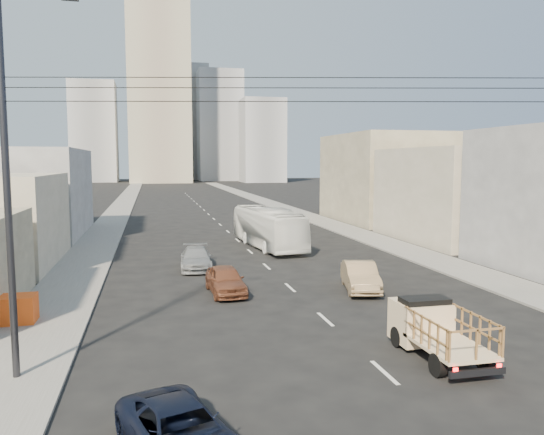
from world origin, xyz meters
name	(u,v)px	position (x,y,z in m)	size (l,w,h in m)	color
ground	(414,399)	(0.00, 0.00, 0.00)	(420.00, 420.00, 0.00)	black
sidewalk_left	(121,207)	(-11.75, 70.00, 0.06)	(3.50, 180.00, 0.12)	slate
sidewalk_right	(272,204)	(11.75, 70.00, 0.06)	(3.50, 180.00, 0.12)	slate
lane_dashes	(211,216)	(0.00, 53.00, 0.01)	(0.15, 104.00, 0.01)	silver
flatbed_pickup	(436,326)	(2.35, 2.90, 1.09)	(1.95, 4.41, 1.90)	beige
navy_pickup	(180,432)	(-6.73, -1.58, 0.61)	(2.03, 4.40, 1.22)	black
city_bus	(268,228)	(1.79, 27.77, 1.59)	(2.67, 11.40, 3.17)	white
sedan_brown	(226,280)	(-3.60, 13.46, 0.72)	(1.70, 4.24, 1.44)	brown
sedan_tan	(360,276)	(3.49, 12.59, 0.75)	(1.59, 4.57, 1.51)	#9D805B
sedan_grey	(196,258)	(-4.57, 20.29, 0.69)	(1.92, 4.72, 1.37)	gray
streetlamp_left	(10,174)	(-11.39, 4.00, 6.44)	(2.36, 0.25, 12.00)	#2D2D33
overhead_wires	(398,89)	(0.00, 1.50, 8.97)	(23.01, 5.02, 0.72)	black
crate_stack	(13,309)	(-13.00, 10.09, 0.69)	(1.80, 1.20, 1.14)	#EF5216
bldg_right_mid	(465,194)	(19.50, 28.00, 4.00)	(11.00, 14.00, 8.00)	#AAA189
bldg_right_far	(390,178)	(20.00, 44.00, 5.00)	(12.00, 16.00, 10.00)	gray
bldg_left_far	(14,193)	(-19.50, 39.00, 4.00)	(12.00, 16.00, 8.00)	gray
high_rise_tower	(159,92)	(-4.00, 170.00, 30.00)	(20.00, 20.00, 60.00)	tan
midrise_ne	(220,126)	(18.00, 185.00, 20.00)	(16.00, 16.00, 40.00)	gray
midrise_nw	(94,132)	(-26.00, 180.00, 17.00)	(15.00, 15.00, 34.00)	gray
midrise_back	(184,123)	(6.00, 200.00, 22.00)	(18.00, 18.00, 44.00)	gray
midrise_east	(262,141)	(30.00, 165.00, 14.00)	(14.00, 14.00, 28.00)	gray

